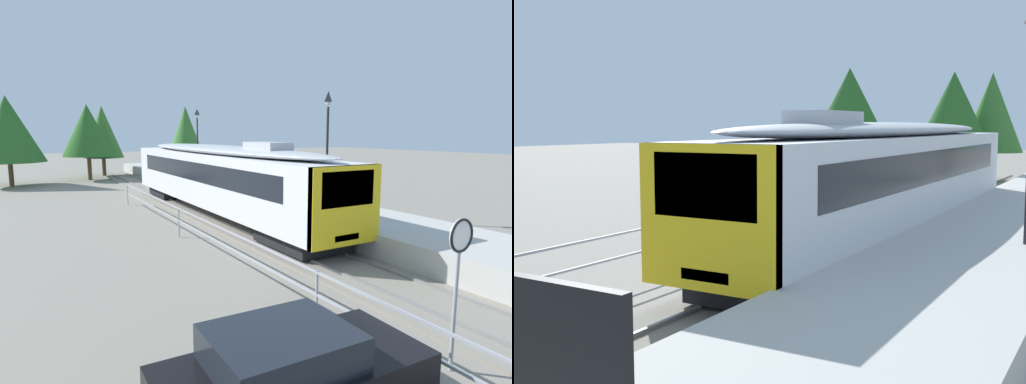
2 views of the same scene
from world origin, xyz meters
TOP-DOWN VIEW (x-y plane):
  - ground_plane at (-3.00, 22.00)m, footprint 160.00×160.00m
  - track_rails at (0.00, 22.00)m, footprint 3.20×60.00m
  - commuter_train at (0.00, 24.17)m, footprint 2.82×19.25m
  - station_platform at (3.25, 22.00)m, footprint 3.90×60.00m
  - platform_lamp_mid_platform at (4.33, 20.89)m, footprint 0.34×0.34m
  - platform_lamp_far_end at (4.33, 37.63)m, footprint 0.34×0.34m
  - speed_limit_sign at (-2.34, 9.33)m, footprint 0.61×0.10m
  - carpark_fence at (-3.30, 12.00)m, footprint 0.06×36.06m
  - parked_hatchback_black at (-5.66, 9.61)m, footprint 4.05×1.89m
  - tree_behind_carpark at (-1.47, 47.92)m, footprint 3.91×3.91m
  - tree_behind_station_far at (7.27, 48.30)m, footprint 3.74×3.74m
  - tree_distant_left at (-9.39, 43.54)m, footprint 5.44×5.44m
  - tree_distant_centre at (-3.21, 45.16)m, footprint 4.50×4.50m

SIDE VIEW (x-z plane):
  - ground_plane at x=-3.00m, z-range 0.00..0.00m
  - track_rails at x=0.00m, z-range -0.04..0.10m
  - station_platform at x=3.25m, z-range 0.00..0.90m
  - parked_hatchback_black at x=-5.66m, z-range 0.03..1.56m
  - carpark_fence at x=-3.30m, z-range 0.28..1.53m
  - speed_limit_sign at x=-2.34m, z-range 0.72..3.53m
  - commuter_train at x=0.00m, z-range 0.28..4.02m
  - tree_behind_carpark at x=-1.47m, z-range 0.91..7.80m
  - tree_distant_centre at x=-3.21m, z-range 1.07..7.90m
  - tree_behind_station_far at x=7.27m, z-range 0.98..8.13m
  - tree_distant_left at x=-9.39m, z-range 0.96..8.15m
  - platform_lamp_mid_platform at x=4.33m, z-range 1.95..7.30m
  - platform_lamp_far_end at x=4.33m, z-range 1.95..7.30m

